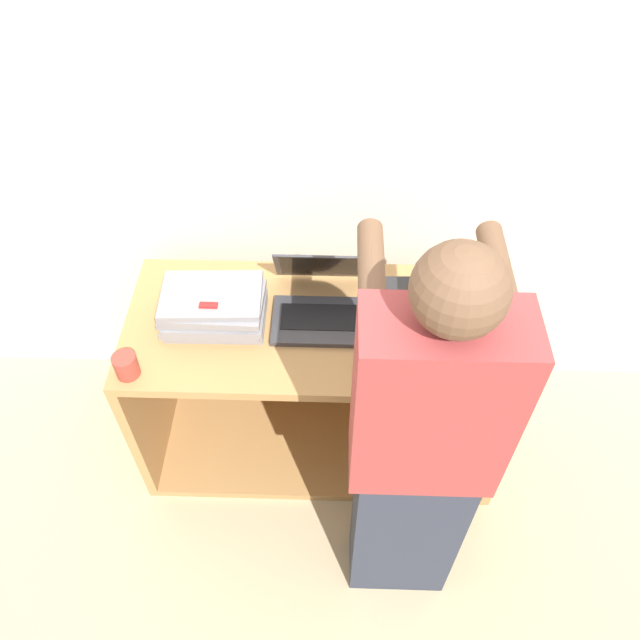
# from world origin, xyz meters

# --- Properties ---
(ground_plane) EXTENTS (12.00, 12.00, 0.00)m
(ground_plane) POSITION_xyz_m (0.00, 0.00, 0.00)
(ground_plane) COLOR tan
(wall_back) EXTENTS (8.00, 0.05, 2.40)m
(wall_back) POSITION_xyz_m (0.00, 0.72, 1.20)
(wall_back) COLOR beige
(wall_back) RESTS_ON ground_plane
(cart) EXTENTS (1.38, 0.61, 0.75)m
(cart) POSITION_xyz_m (0.00, 0.38, 0.37)
(cart) COLOR #A87A47
(cart) RESTS_ON ground_plane
(laptop_open) EXTENTS (0.34, 0.34, 0.21)m
(laptop_open) POSITION_xyz_m (0.00, 0.36, 0.79)
(laptop_open) COLOR #333338
(laptop_open) RESTS_ON cart
(laptop_stack_left) EXTENTS (0.35, 0.24, 0.14)m
(laptop_stack_left) POSITION_xyz_m (-0.37, 0.31, 0.81)
(laptop_stack_left) COLOR gray
(laptop_stack_left) RESTS_ON cart
(laptop_stack_right) EXTENTS (0.36, 0.24, 0.14)m
(laptop_stack_right) POSITION_xyz_m (0.37, 0.31, 0.81)
(laptop_stack_right) COLOR gray
(laptop_stack_right) RESTS_ON cart
(person) EXTENTS (0.40, 0.52, 1.59)m
(person) POSITION_xyz_m (0.30, -0.23, 0.79)
(person) COLOR #2D3342
(person) RESTS_ON ground_plane
(mug) EXTENTS (0.08, 0.08, 0.09)m
(mug) POSITION_xyz_m (-0.62, 0.07, 0.79)
(mug) COLOR #9E382D
(mug) RESTS_ON cart
(inventory_tag) EXTENTS (0.06, 0.02, 0.01)m
(inventory_tag) POSITION_xyz_m (-0.37, 0.25, 0.89)
(inventory_tag) COLOR red
(inventory_tag) RESTS_ON laptop_stack_left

